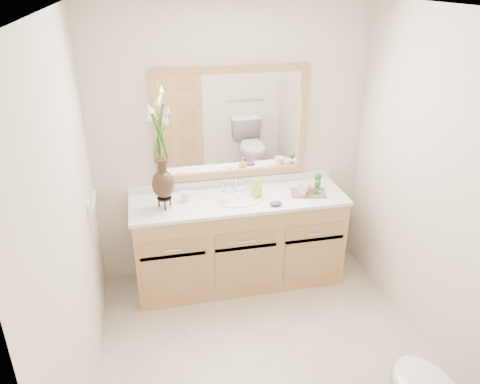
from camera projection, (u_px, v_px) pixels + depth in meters
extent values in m
plane|color=#BFB3A3|center=(268.00, 359.00, 3.43)|extent=(2.60, 2.60, 0.00)
cube|color=white|center=(280.00, 9.00, 2.41)|extent=(2.40, 2.60, 0.02)
cube|color=beige|center=(232.00, 146.00, 4.07)|extent=(2.40, 0.02, 2.40)
cube|color=beige|center=(368.00, 373.00, 1.77)|extent=(2.40, 0.02, 2.40)
cube|color=beige|center=(72.00, 236.00, 2.69)|extent=(0.02, 2.60, 2.40)
cube|color=beige|center=(444.00, 197.00, 3.15)|extent=(0.02, 2.60, 2.40)
cube|color=tan|center=(239.00, 242.00, 4.16)|extent=(1.80, 0.55, 0.80)
cube|color=white|center=(239.00, 200.00, 3.98)|extent=(1.84, 0.57, 0.03)
ellipsoid|color=white|center=(239.00, 205.00, 3.98)|extent=(0.38, 0.30, 0.12)
cylinder|color=silver|center=(235.00, 185.00, 4.09)|extent=(0.02, 0.02, 0.11)
cylinder|color=silver|center=(224.00, 187.00, 4.08)|extent=(0.02, 0.02, 0.08)
cylinder|color=silver|center=(246.00, 185.00, 4.12)|extent=(0.02, 0.02, 0.08)
cube|color=white|center=(232.00, 124.00, 3.96)|extent=(1.20, 0.01, 0.85)
cube|color=tan|center=(232.00, 70.00, 3.76)|extent=(1.32, 0.04, 0.06)
cube|color=tan|center=(233.00, 174.00, 4.15)|extent=(1.32, 0.04, 0.06)
cube|color=tan|center=(157.00, 129.00, 3.84)|extent=(0.06, 0.04, 0.85)
cube|color=tan|center=(303.00, 120.00, 4.08)|extent=(0.06, 0.04, 0.85)
cube|color=white|center=(90.00, 210.00, 3.46)|extent=(0.02, 0.12, 0.12)
cylinder|color=black|center=(164.00, 198.00, 3.79)|extent=(0.12, 0.12, 0.01)
ellipsoid|color=black|center=(163.00, 184.00, 3.73)|extent=(0.18, 0.18, 0.23)
cylinder|color=black|center=(162.00, 167.00, 3.67)|extent=(0.07, 0.07, 0.11)
cylinder|color=#4C7A33|center=(159.00, 133.00, 3.55)|extent=(0.06, 0.06, 0.43)
cylinder|color=white|center=(186.00, 196.00, 3.91)|extent=(0.07, 0.07, 0.09)
cylinder|color=white|center=(223.00, 201.00, 3.92)|extent=(0.10, 0.10, 0.01)
cube|color=beige|center=(223.00, 199.00, 3.91)|extent=(0.06, 0.05, 0.02)
imported|color=#A1D131|center=(256.00, 189.00, 3.98)|extent=(0.08, 0.08, 0.14)
ellipsoid|color=#55246C|center=(276.00, 203.00, 3.85)|extent=(0.12, 0.11, 0.04)
cube|color=brown|center=(308.00, 193.00, 4.06)|extent=(0.33, 0.26, 0.01)
imported|color=white|center=(302.00, 189.00, 3.99)|extent=(0.12, 0.12, 0.10)
imported|color=white|center=(307.00, 186.00, 4.05)|extent=(0.09, 0.09, 0.09)
cylinder|color=#256D24|center=(317.00, 193.00, 4.02)|extent=(0.05, 0.05, 0.01)
cylinder|color=#256D24|center=(317.00, 189.00, 4.01)|extent=(0.01, 0.01, 0.08)
ellipsoid|color=#256D24|center=(318.00, 184.00, 3.98)|extent=(0.06, 0.06, 0.07)
cylinder|color=#256D24|center=(317.00, 188.00, 4.12)|extent=(0.06, 0.06, 0.01)
cylinder|color=#256D24|center=(317.00, 183.00, 4.10)|extent=(0.01, 0.01, 0.09)
ellipsoid|color=#256D24|center=(318.00, 177.00, 4.08)|extent=(0.07, 0.07, 0.08)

